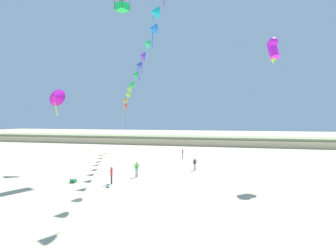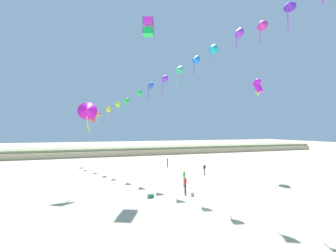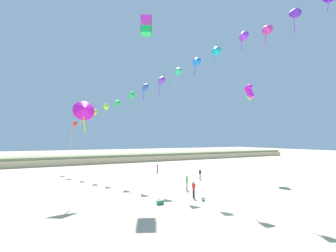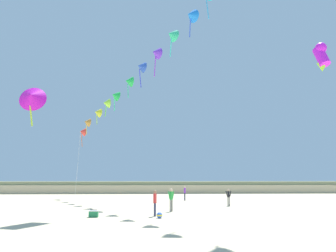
{
  "view_description": "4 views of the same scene",
  "coord_description": "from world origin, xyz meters",
  "views": [
    {
      "loc": [
        8.91,
        -18.82,
        6.12
      ],
      "look_at": [
        1.11,
        13.99,
        5.22
      ],
      "focal_mm": 28.0,
      "sensor_mm": 36.0,
      "label": 1
    },
    {
      "loc": [
        -11.31,
        -17.87,
        6.49
      ],
      "look_at": [
        -1.74,
        9.76,
        7.1
      ],
      "focal_mm": 24.0,
      "sensor_mm": 36.0,
      "label": 2
    },
    {
      "loc": [
        -14.49,
        -15.0,
        5.75
      ],
      "look_at": [
        -2.27,
        8.54,
        7.37
      ],
      "focal_mm": 24.0,
      "sensor_mm": 36.0,
      "label": 3
    },
    {
      "loc": [
        -2.57,
        -19.43,
        2.32
      ],
      "look_at": [
        -0.44,
        13.59,
        7.3
      ],
      "focal_mm": 38.0,
      "sensor_mm": 36.0,
      "label": 4
    }
  ],
  "objects": [
    {
      "name": "ground_plane",
      "position": [
        0.0,
        0.0,
        0.0
      ],
      "size": [
        240.0,
        240.0,
        0.0
      ],
      "primitive_type": "plane",
      "color": "beige"
    },
    {
      "name": "dune_ridge",
      "position": [
        0.0,
        44.07,
        0.98
      ],
      "size": [
        120.0,
        9.65,
        1.98
      ],
      "color": "#BFAE8B",
      "rests_on": "ground"
    },
    {
      "name": "person_near_left",
      "position": [
        -0.63,
        7.03,
        0.96
      ],
      "size": [
        0.51,
        0.42,
        1.66
      ],
      "color": "gray",
      "rests_on": "ground"
    },
    {
      "name": "person_near_right",
      "position": [
        -1.91,
        3.74,
        0.94
      ],
      "size": [
        0.22,
        0.57,
        1.63
      ],
      "color": "#282D4C",
      "rests_on": "ground"
    },
    {
      "name": "person_mid_center",
      "position": [
        4.84,
        12.11,
        0.86
      ],
      "size": [
        0.52,
        0.2,
        1.49
      ],
      "color": "gray",
      "rests_on": "ground"
    },
    {
      "name": "person_far_left",
      "position": [
        1.89,
        20.55,
        0.92
      ],
      "size": [
        0.22,
        0.56,
        1.6
      ],
      "color": "#282D4C",
      "rests_on": "ground"
    },
    {
      "name": "kite_banner_string",
      "position": [
        -1.77,
        12.04,
        13.91
      ],
      "size": [
        20.02,
        34.44,
        19.56
      ],
      "color": "#E43C33"
    },
    {
      "name": "large_kite_low_lead",
      "position": [
        13.21,
        10.29,
        13.34
      ],
      "size": [
        1.48,
        1.86,
        2.71
      ],
      "color": "#DE1FED"
    },
    {
      "name": "large_kite_mid_trail",
      "position": [
        -4.01,
        11.32,
        20.5
      ],
      "size": [
        1.75,
        1.75,
        2.26
      ],
      "color": "#15C750"
    },
    {
      "name": "large_kite_high_solo",
      "position": [
        -11.64,
        8.86,
        8.83
      ],
      "size": [
        2.19,
        1.38,
        3.49
      ],
      "color": "#E117CC"
    },
    {
      "name": "beach_cooler",
      "position": [
        -5.72,
        3.4,
        0.21
      ],
      "size": [
        0.58,
        0.41,
        0.46
      ],
      "color": "#23844C",
      "rests_on": "ground"
    },
    {
      "name": "beach_ball",
      "position": [
        -1.67,
        2.5,
        0.18
      ],
      "size": [
        0.36,
        0.36,
        0.36
      ],
      "color": "blue",
      "rests_on": "ground"
    }
  ]
}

